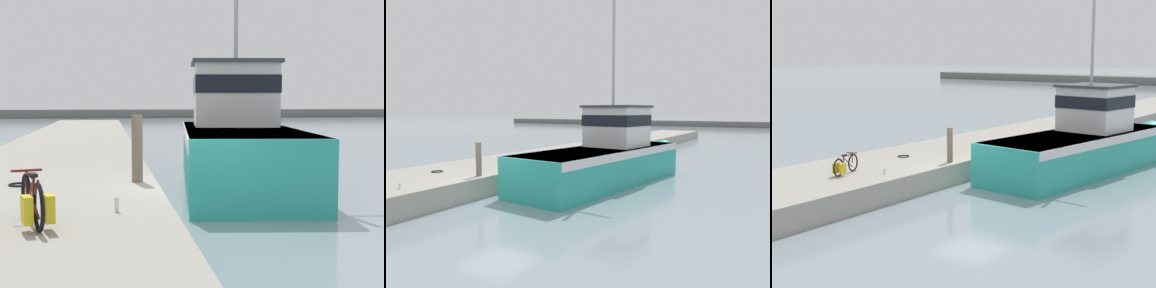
% 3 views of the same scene
% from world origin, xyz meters
% --- Properties ---
extents(ground_plane, '(320.00, 320.00, 0.00)m').
position_xyz_m(ground_plane, '(0.00, 0.00, 0.00)').
color(ground_plane, '#84939E').
extents(dock_pier, '(5.03, 80.00, 0.88)m').
position_xyz_m(dock_pier, '(-3.38, 0.00, 0.44)').
color(dock_pier, '#A39E93').
rests_on(dock_pier, ground_plane).
extents(fishing_boat_main, '(4.48, 12.65, 11.23)m').
position_xyz_m(fishing_boat_main, '(2.10, 5.93, 1.36)').
color(fishing_boat_main, teal).
rests_on(fishing_boat_main, ground_plane).
extents(bicycle_touring, '(0.70, 1.62, 0.74)m').
position_xyz_m(bicycle_touring, '(-2.92, -3.89, 1.21)').
color(bicycle_touring, black).
rests_on(bicycle_touring, dock_pier).
extents(mooring_post, '(0.23, 0.23, 1.42)m').
position_xyz_m(mooring_post, '(-1.29, 0.36, 1.58)').
color(mooring_post, '#756651').
rests_on(mooring_post, dock_pier).
extents(hose_coil, '(0.50, 0.50, 0.04)m').
position_xyz_m(hose_coil, '(-3.66, 0.18, 0.90)').
color(hose_coil, black).
rests_on(hose_coil, dock_pier).
extents(water_bottle_on_curb, '(0.07, 0.07, 0.23)m').
position_xyz_m(water_bottle_on_curb, '(-1.78, -2.94, 0.99)').
color(water_bottle_on_curb, silver).
rests_on(water_bottle_on_curb, dock_pier).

